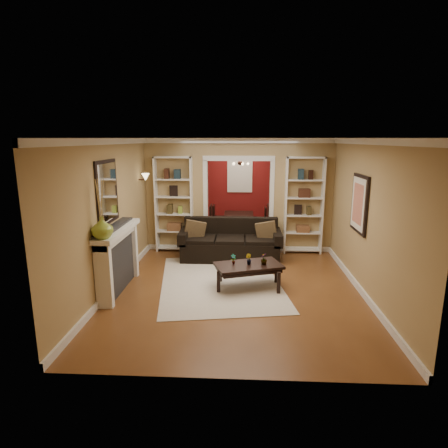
# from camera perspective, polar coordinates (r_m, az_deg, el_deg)

# --- Properties ---
(floor) EXTENTS (8.00, 8.00, 0.00)m
(floor) POSITION_cam_1_polar(r_m,az_deg,el_deg) (8.24, 2.02, -6.26)
(floor) COLOR brown
(floor) RESTS_ON ground
(ceiling) EXTENTS (8.00, 8.00, 0.00)m
(ceiling) POSITION_cam_1_polar(r_m,az_deg,el_deg) (7.79, 2.18, 12.86)
(ceiling) COLOR white
(ceiling) RESTS_ON ground
(wall_back) EXTENTS (8.00, 0.00, 8.00)m
(wall_back) POSITION_cam_1_polar(r_m,az_deg,el_deg) (11.87, 2.41, 6.30)
(wall_back) COLOR tan
(wall_back) RESTS_ON ground
(wall_front) EXTENTS (8.00, 0.00, 8.00)m
(wall_front) POSITION_cam_1_polar(r_m,az_deg,el_deg) (4.02, 1.14, -6.64)
(wall_front) COLOR tan
(wall_front) RESTS_ON ground
(wall_left) EXTENTS (0.00, 8.00, 8.00)m
(wall_left) POSITION_cam_1_polar(r_m,az_deg,el_deg) (8.25, -13.75, 3.09)
(wall_left) COLOR tan
(wall_left) RESTS_ON ground
(wall_right) EXTENTS (0.00, 8.00, 8.00)m
(wall_right) POSITION_cam_1_polar(r_m,az_deg,el_deg) (8.19, 18.06, 2.75)
(wall_right) COLOR tan
(wall_right) RESTS_ON ground
(partition_wall) EXTENTS (4.50, 0.15, 2.70)m
(partition_wall) POSITION_cam_1_polar(r_m,az_deg,el_deg) (9.09, 2.22, 4.31)
(partition_wall) COLOR tan
(partition_wall) RESTS_ON floor
(red_back_panel) EXTENTS (4.44, 0.04, 2.64)m
(red_back_panel) POSITION_cam_1_polar(r_m,az_deg,el_deg) (11.84, 2.41, 6.14)
(red_back_panel) COLOR maroon
(red_back_panel) RESTS_ON floor
(dining_window) EXTENTS (0.78, 0.03, 0.98)m
(dining_window) POSITION_cam_1_polar(r_m,az_deg,el_deg) (11.78, 2.42, 7.23)
(dining_window) COLOR #8CA5CC
(dining_window) RESTS_ON wall_back
(area_rug) EXTENTS (2.67, 3.41, 0.01)m
(area_rug) POSITION_cam_1_polar(r_m,az_deg,el_deg) (7.32, -0.59, -8.72)
(area_rug) COLOR beige
(area_rug) RESTS_ON floor
(sofa) EXTENTS (2.30, 0.99, 0.90)m
(sofa) POSITION_cam_1_polar(r_m,az_deg,el_deg) (8.55, 0.98, -2.41)
(sofa) COLOR black
(sofa) RESTS_ON floor
(pillow_left) EXTENTS (0.48, 0.24, 0.46)m
(pillow_left) POSITION_cam_1_polar(r_m,az_deg,el_deg) (8.54, -4.49, -0.94)
(pillow_left) COLOR brown
(pillow_left) RESTS_ON sofa
(pillow_right) EXTENTS (0.46, 0.20, 0.45)m
(pillow_right) POSITION_cam_1_polar(r_m,az_deg,el_deg) (8.49, 6.49, -1.11)
(pillow_right) COLOR brown
(pillow_right) RESTS_ON sofa
(coffee_table) EXTENTS (1.33, 0.99, 0.45)m
(coffee_table) POSITION_cam_1_polar(r_m,az_deg,el_deg) (6.98, 3.73, -7.89)
(coffee_table) COLOR black
(coffee_table) RESTS_ON floor
(plant_left) EXTENTS (0.12, 0.10, 0.19)m
(plant_left) POSITION_cam_1_polar(r_m,az_deg,el_deg) (6.88, 1.45, -5.37)
(plant_left) COLOR #336626
(plant_left) RESTS_ON coffee_table
(plant_center) EXTENTS (0.14, 0.14, 0.19)m
(plant_center) POSITION_cam_1_polar(r_m,az_deg,el_deg) (6.88, 3.77, -5.38)
(plant_center) COLOR #336626
(plant_center) RESTS_ON coffee_table
(plant_right) EXTENTS (0.15, 0.15, 0.21)m
(plant_right) POSITION_cam_1_polar(r_m,az_deg,el_deg) (6.88, 6.09, -5.32)
(plant_right) COLOR #336626
(plant_right) RESTS_ON coffee_table
(bookshelf_left) EXTENTS (0.90, 0.30, 2.30)m
(bookshelf_left) POSITION_cam_1_polar(r_m,az_deg,el_deg) (9.11, -7.62, 2.95)
(bookshelf_left) COLOR white
(bookshelf_left) RESTS_ON floor
(bookshelf_right) EXTENTS (0.90, 0.30, 2.30)m
(bookshelf_right) POSITION_cam_1_polar(r_m,az_deg,el_deg) (9.07, 12.04, 2.74)
(bookshelf_right) COLOR white
(bookshelf_right) RESTS_ON floor
(fireplace) EXTENTS (0.32, 1.70, 1.16)m
(fireplace) POSITION_cam_1_polar(r_m,az_deg,el_deg) (6.99, -15.63, -5.25)
(fireplace) COLOR white
(fireplace) RESTS_ON floor
(vase) EXTENTS (0.41, 0.41, 0.35)m
(vase) POSITION_cam_1_polar(r_m,az_deg,el_deg) (6.16, -18.09, -0.52)
(vase) COLOR #88A736
(vase) RESTS_ON fireplace
(mirror) EXTENTS (0.03, 0.95, 1.10)m
(mirror) POSITION_cam_1_polar(r_m,az_deg,el_deg) (6.77, -17.38, 4.67)
(mirror) COLOR silver
(mirror) RESTS_ON wall_left
(wall_sconce) EXTENTS (0.18, 0.18, 0.22)m
(wall_sconce) POSITION_cam_1_polar(r_m,az_deg,el_deg) (8.69, -12.25, 6.83)
(wall_sconce) COLOR #FFE0A5
(wall_sconce) RESTS_ON wall_left
(framed_art) EXTENTS (0.04, 0.85, 1.05)m
(framed_art) POSITION_cam_1_polar(r_m,az_deg,el_deg) (7.20, 19.87, 2.92)
(framed_art) COLOR black
(framed_art) RESTS_ON wall_right
(dining_table) EXTENTS (1.55, 0.86, 0.54)m
(dining_table) POSITION_cam_1_polar(r_m,az_deg,el_deg) (10.83, 2.38, -0.12)
(dining_table) COLOR black
(dining_table) RESTS_ON floor
(dining_chair_nw) EXTENTS (0.47, 0.47, 0.92)m
(dining_chair_nw) POSITION_cam_1_polar(r_m,az_deg,el_deg) (10.51, -0.63, 0.56)
(dining_chair_nw) COLOR black
(dining_chair_nw) RESTS_ON floor
(dining_chair_ne) EXTENTS (0.49, 0.49, 0.94)m
(dining_chair_ne) POSITION_cam_1_polar(r_m,az_deg,el_deg) (10.50, 5.37, 0.53)
(dining_chair_ne) COLOR black
(dining_chair_ne) RESTS_ON floor
(dining_chair_sw) EXTENTS (0.52, 0.52, 0.81)m
(dining_chair_sw) POSITION_cam_1_polar(r_m,az_deg,el_deg) (11.11, -0.43, 0.93)
(dining_chair_sw) COLOR black
(dining_chair_sw) RESTS_ON floor
(dining_chair_se) EXTENTS (0.48, 0.48, 0.76)m
(dining_chair_se) POSITION_cam_1_polar(r_m,az_deg,el_deg) (11.11, 5.24, 0.74)
(dining_chair_se) COLOR black
(dining_chair_se) RESTS_ON floor
(chandelier) EXTENTS (0.50, 0.50, 0.30)m
(chandelier) POSITION_cam_1_polar(r_m,az_deg,el_deg) (10.51, 2.37, 9.13)
(chandelier) COLOR #301B16
(chandelier) RESTS_ON ceiling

